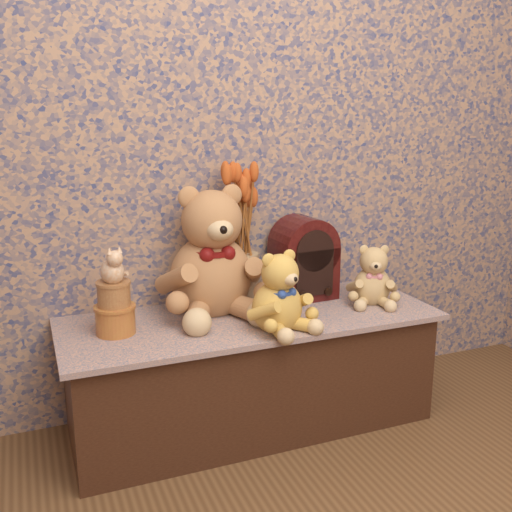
{
  "coord_description": "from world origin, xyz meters",
  "views": [
    {
      "loc": [
        -0.75,
        -0.67,
        1.18
      ],
      "look_at": [
        0.0,
        1.2,
        0.68
      ],
      "focal_mm": 41.29,
      "sensor_mm": 36.0,
      "label": 1
    }
  ],
  "objects": [
    {
      "name": "display_shelf",
      "position": [
        0.0,
        1.25,
        0.22
      ],
      "size": [
        1.39,
        0.53,
        0.44
      ],
      "primitive_type": "cube",
      "color": "#3B5479",
      "rests_on": "ground"
    },
    {
      "name": "teddy_large",
      "position": [
        -0.12,
        1.36,
        0.69
      ],
      "size": [
        0.41,
        0.49,
        0.51
      ],
      "primitive_type": null,
      "rotation": [
        0.0,
        0.0,
        -0.01
      ],
      "color": "#AB7042",
      "rests_on": "display_shelf"
    },
    {
      "name": "teddy_medium",
      "position": [
        0.04,
        1.09,
        0.59
      ],
      "size": [
        0.31,
        0.34,
        0.3
      ],
      "primitive_type": null,
      "rotation": [
        0.0,
        0.0,
        0.3
      ],
      "color": "#B17432",
      "rests_on": "display_shelf"
    },
    {
      "name": "teddy_small",
      "position": [
        0.5,
        1.22,
        0.56
      ],
      "size": [
        0.28,
        0.3,
        0.25
      ],
      "primitive_type": null,
      "rotation": [
        0.0,
        0.0,
        -0.43
      ],
      "color": "tan",
      "rests_on": "display_shelf"
    },
    {
      "name": "cathedral_radio",
      "position": [
        0.28,
        1.38,
        0.6
      ],
      "size": [
        0.25,
        0.19,
        0.33
      ],
      "primitive_type": null,
      "rotation": [
        0.0,
        0.0,
        0.06
      ],
      "color": "#35090A",
      "rests_on": "display_shelf"
    },
    {
      "name": "ceramic_vase",
      "position": [
        0.02,
        1.39,
        0.54
      ],
      "size": [
        0.15,
        0.15,
        0.2
      ],
      "primitive_type": "cylinder",
      "rotation": [
        0.0,
        0.0,
        0.21
      ],
      "color": "tan",
      "rests_on": "display_shelf"
    },
    {
      "name": "dried_stalks",
      "position": [
        0.02,
        1.39,
        0.87
      ],
      "size": [
        0.28,
        0.28,
        0.46
      ],
      "primitive_type": null,
      "rotation": [
        0.0,
        0.0,
        -0.19
      ],
      "color": "#BF501E",
      "rests_on": "ceramic_vase"
    },
    {
      "name": "biscuit_tin_lower",
      "position": [
        -0.49,
        1.26,
        0.49
      ],
      "size": [
        0.14,
        0.14,
        0.1
      ],
      "primitive_type": "cylinder",
      "rotation": [
        0.0,
        0.0,
        -0.1
      ],
      "color": "gold",
      "rests_on": "display_shelf"
    },
    {
      "name": "biscuit_tin_upper",
      "position": [
        -0.49,
        1.26,
        0.58
      ],
      "size": [
        0.13,
        0.13,
        0.09
      ],
      "primitive_type": "cylinder",
      "rotation": [
        0.0,
        0.0,
        -0.18
      ],
      "color": "tan",
      "rests_on": "biscuit_tin_lower"
    },
    {
      "name": "cat_figurine",
      "position": [
        -0.49,
        1.26,
        0.68
      ],
      "size": [
        0.11,
        0.12,
        0.13
      ],
      "primitive_type": null,
      "rotation": [
        0.0,
        0.0,
        0.19
      ],
      "color": "silver",
      "rests_on": "biscuit_tin_upper"
    }
  ]
}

